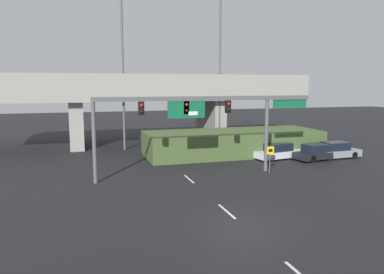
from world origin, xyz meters
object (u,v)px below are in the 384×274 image
Objects in this scene: signal_gantry at (202,111)px; parked_sedan_mid_right at (318,152)px; parked_sedan_near_right at (278,151)px; parked_sedan_far_right at (336,151)px; speed_limit_sign at (270,155)px; highway_light_pole_near at (123,61)px; highway_light_pole_far at (220,64)px.

signal_gantry reaches higher than parked_sedan_mid_right.
signal_gantry is 10.48m from parked_sedan_near_right.
parked_sedan_near_right is 0.99× the size of parked_sedan_mid_right.
signal_gantry is 3.78× the size of parked_sedan_far_right.
speed_limit_sign is 18.34m from highway_light_pole_near.
highway_light_pole_near is 1.01× the size of highway_light_pole_far.
parked_sedan_far_right reaches higher than parked_sedan_mid_right.
highway_light_pole_far reaches higher than parked_sedan_near_right.
signal_gantry reaches higher than speed_limit_sign.
parked_sedan_far_right is at bearing -4.25° from parked_sedan_mid_right.
parked_sedan_mid_right is (16.18, -10.20, -8.43)m from highway_light_pole_near.
parked_sedan_near_right is at bearing -75.38° from highway_light_pole_far.
speed_limit_sign is 0.12× the size of highway_light_pole_near.
parked_sedan_near_right is at bearing 145.78° from parked_sedan_mid_right.
highway_light_pole_far is 3.52× the size of parked_sedan_near_right.
signal_gantry is at bearing -170.61° from parked_sedan_far_right.
parked_sedan_near_right is (3.52, 5.00, -0.73)m from speed_limit_sign.
parked_sedan_mid_right is 2.07m from parked_sedan_far_right.
highway_light_pole_near is 10.59m from highway_light_pole_far.
highway_light_pole_near is 17.73m from parked_sedan_near_right.
highway_light_pole_near is (-4.23, 12.84, 4.27)m from signal_gantry.
speed_limit_sign is 0.44× the size of parked_sedan_near_right.
parked_sedan_far_right is (14.02, 2.84, -4.14)m from signal_gantry.
signal_gantry is at bearing -71.78° from highway_light_pole_near.
parked_sedan_far_right is at bearing -23.84° from parked_sedan_near_right.
signal_gantry is at bearing -165.16° from parked_sedan_near_right.
parked_sedan_far_right is at bearing -28.73° from highway_light_pole_near.
speed_limit_sign is at bearing -162.33° from parked_sedan_mid_right.
highway_light_pole_near is at bearing 124.43° from speed_limit_sign.
speed_limit_sign is at bearing -159.18° from parked_sedan_far_right.
signal_gantry is 15.16m from highway_light_pole_far.
parked_sedan_near_right is 1.11× the size of parked_sedan_far_right.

